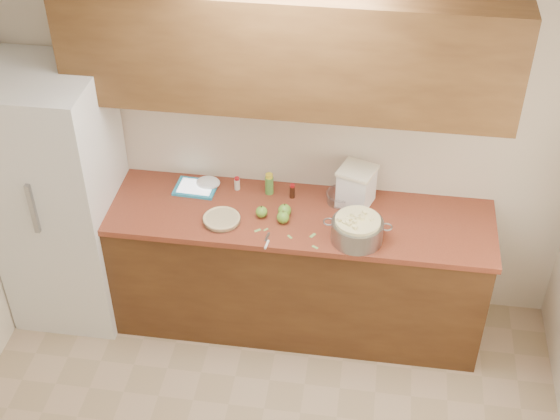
# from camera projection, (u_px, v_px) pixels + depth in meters

# --- Properties ---
(room_shell) EXTENTS (3.60, 3.60, 3.60)m
(room_shell) POSITION_uv_depth(u_px,v_px,m) (237.00, 349.00, 3.49)
(room_shell) COLOR tan
(room_shell) RESTS_ON ground
(counter_run) EXTENTS (2.64, 0.68, 0.92)m
(counter_run) POSITION_uv_depth(u_px,v_px,m) (282.00, 267.00, 5.16)
(counter_run) COLOR #523117
(counter_run) RESTS_ON ground
(upper_cabinets) EXTENTS (2.60, 0.34, 0.70)m
(upper_cabinets) POSITION_uv_depth(u_px,v_px,m) (287.00, 52.00, 4.35)
(upper_cabinets) COLOR brown
(upper_cabinets) RESTS_ON room_shell
(fridge) EXTENTS (0.70, 0.70, 1.80)m
(fridge) POSITION_uv_depth(u_px,v_px,m) (61.00, 199.00, 5.02)
(fridge) COLOR silver
(fridge) RESTS_ON ground
(pie) EXTENTS (0.24, 0.24, 0.04)m
(pie) POSITION_uv_depth(u_px,v_px,m) (222.00, 219.00, 4.79)
(pie) COLOR silver
(pie) RESTS_ON counter_run
(colander) EXTENTS (0.41, 0.31, 0.15)m
(colander) POSITION_uv_depth(u_px,v_px,m) (357.00, 230.00, 4.62)
(colander) COLOR gray
(colander) RESTS_ON counter_run
(flour_canister) EXTENTS (0.27, 0.27, 0.26)m
(flour_canister) POSITION_uv_depth(u_px,v_px,m) (356.00, 186.00, 4.87)
(flour_canister) COLOR white
(flour_canister) RESTS_ON counter_run
(tablet) EXTENTS (0.28, 0.22, 0.02)m
(tablet) POSITION_uv_depth(u_px,v_px,m) (196.00, 188.00, 5.06)
(tablet) COLOR #2A9ECA
(tablet) RESTS_ON counter_run
(paring_knife) EXTENTS (0.03, 0.16, 0.01)m
(paring_knife) POSITION_uv_depth(u_px,v_px,m) (267.00, 243.00, 4.63)
(paring_knife) COLOR gray
(paring_knife) RESTS_ON counter_run
(lemon_bottle) EXTENTS (0.05, 0.05, 0.15)m
(lemon_bottle) POSITION_uv_depth(u_px,v_px,m) (269.00, 184.00, 4.99)
(lemon_bottle) COLOR #4C8C38
(lemon_bottle) RESTS_ON counter_run
(cinnamon_shaker) EXTENTS (0.04, 0.04, 0.09)m
(cinnamon_shaker) POSITION_uv_depth(u_px,v_px,m) (237.00, 184.00, 5.04)
(cinnamon_shaker) COLOR beige
(cinnamon_shaker) RESTS_ON counter_run
(vanilla_bottle) EXTENTS (0.04, 0.04, 0.10)m
(vanilla_bottle) POSITION_uv_depth(u_px,v_px,m) (292.00, 191.00, 4.97)
(vanilla_bottle) COLOR black
(vanilla_bottle) RESTS_ON counter_run
(mixing_bowl) EXTENTS (0.19, 0.19, 0.07)m
(mixing_bowl) POSITION_uv_depth(u_px,v_px,m) (341.00, 197.00, 4.94)
(mixing_bowl) COLOR silver
(mixing_bowl) RESTS_ON counter_run
(paper_towel) EXTENTS (0.18, 0.15, 0.07)m
(paper_towel) POSITION_uv_depth(u_px,v_px,m) (208.00, 183.00, 5.07)
(paper_towel) COLOR white
(paper_towel) RESTS_ON counter_run
(apple_left) EXTENTS (0.07, 0.07, 0.09)m
(apple_left) POSITION_uv_depth(u_px,v_px,m) (262.00, 212.00, 4.82)
(apple_left) COLOR #60982C
(apple_left) RESTS_ON counter_run
(apple_center) EXTENTS (0.08, 0.08, 0.10)m
(apple_center) POSITION_uv_depth(u_px,v_px,m) (285.00, 211.00, 4.82)
(apple_center) COLOR #60982C
(apple_center) RESTS_ON counter_run
(apple_front) EXTENTS (0.08, 0.08, 0.09)m
(apple_front) POSITION_uv_depth(u_px,v_px,m) (283.00, 217.00, 4.77)
(apple_front) COLOR #60982C
(apple_front) RESTS_ON counter_run
(peel_a) EXTENTS (0.04, 0.04, 0.00)m
(peel_a) POSITION_uv_depth(u_px,v_px,m) (290.00, 237.00, 4.69)
(peel_a) COLOR #84B457
(peel_a) RESTS_ON counter_run
(peel_b) EXTENTS (0.04, 0.03, 0.00)m
(peel_b) POSITION_uv_depth(u_px,v_px,m) (315.00, 247.00, 4.61)
(peel_b) COLOR #84B457
(peel_b) RESTS_ON counter_run
(peel_c) EXTENTS (0.03, 0.03, 0.00)m
(peel_c) POSITION_uv_depth(u_px,v_px,m) (266.00, 230.00, 4.74)
(peel_c) COLOR #84B457
(peel_c) RESTS_ON counter_run
(peel_d) EXTENTS (0.04, 0.04, 0.00)m
(peel_d) POSITION_uv_depth(u_px,v_px,m) (258.00, 230.00, 4.73)
(peel_d) COLOR #84B457
(peel_d) RESTS_ON counter_run
(peel_e) EXTENTS (0.04, 0.05, 0.00)m
(peel_e) POSITION_uv_depth(u_px,v_px,m) (313.00, 235.00, 4.70)
(peel_e) COLOR #84B457
(peel_e) RESTS_ON counter_run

